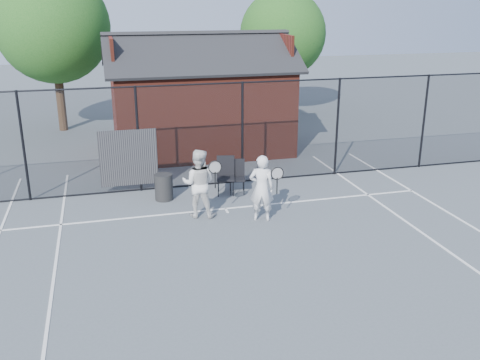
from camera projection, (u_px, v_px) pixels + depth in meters
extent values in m
plane|color=#4F565A|center=(258.00, 260.00, 11.23)|extent=(80.00, 80.00, 0.00)
cube|color=silver|center=(225.00, 209.00, 13.97)|extent=(11.00, 0.06, 0.01)
cube|color=silver|center=(45.00, 347.00, 8.40)|extent=(0.06, 18.00, 0.01)
cube|color=silver|center=(227.00, 211.00, 13.84)|extent=(0.06, 0.30, 0.01)
cylinder|color=black|center=(23.00, 147.00, 14.12)|extent=(0.07, 0.07, 3.00)
cylinder|color=black|center=(138.00, 140.00, 14.84)|extent=(0.07, 0.07, 3.00)
cylinder|color=black|center=(242.00, 133.00, 15.57)|extent=(0.07, 0.07, 3.00)
cylinder|color=black|center=(337.00, 127.00, 16.30)|extent=(0.07, 0.07, 3.00)
cylinder|color=black|center=(424.00, 122.00, 17.03)|extent=(0.07, 0.07, 3.00)
cylinder|color=black|center=(208.00, 84.00, 14.86)|extent=(22.00, 0.04, 0.04)
cylinder|color=black|center=(210.00, 184.00, 15.80)|extent=(22.00, 0.04, 0.04)
cube|color=black|center=(209.00, 135.00, 15.33)|extent=(22.00, 3.00, 0.01)
cube|color=black|center=(129.00, 158.00, 14.91)|extent=(1.60, 0.04, 1.60)
cube|color=#5F2216|center=(200.00, 109.00, 19.12)|extent=(6.00, 4.00, 3.00)
cube|color=black|center=(204.00, 53.00, 17.55)|extent=(6.50, 2.36, 1.32)
cube|color=black|center=(193.00, 48.00, 19.38)|extent=(6.50, 2.36, 1.32)
cube|color=#5F2216|center=(111.00, 53.00, 17.75)|extent=(0.10, 2.80, 1.06)
cube|color=#5F2216|center=(279.00, 49.00, 19.18)|extent=(0.10, 2.80, 1.06)
cylinder|color=#322514|center=(61.00, 100.00, 22.10)|extent=(0.36, 0.36, 2.52)
sphere|color=#134413|center=(53.00, 26.00, 21.16)|extent=(4.48, 4.48, 4.48)
cylinder|color=#322514|center=(282.00, 90.00, 25.49)|extent=(0.36, 0.36, 2.23)
sphere|color=#134413|center=(283.00, 34.00, 24.66)|extent=(3.97, 3.97, 3.97)
imported|color=silver|center=(262.00, 188.00, 13.02)|extent=(0.71, 0.58, 1.67)
torus|color=black|center=(277.00, 173.00, 12.64)|extent=(0.33, 0.03, 0.33)
cylinder|color=black|center=(277.00, 186.00, 12.74)|extent=(0.03, 0.03, 0.40)
imported|color=silver|center=(199.00, 183.00, 13.25)|extent=(1.01, 0.90, 1.73)
torus|color=black|center=(215.00, 167.00, 12.85)|extent=(0.34, 0.03, 0.34)
cylinder|color=black|center=(215.00, 180.00, 12.96)|extent=(0.03, 0.03, 0.42)
cube|color=black|center=(237.00, 177.00, 14.98)|extent=(0.53, 0.55, 0.93)
cube|color=black|center=(226.00, 176.00, 14.89)|extent=(0.60, 0.62, 1.04)
cylinder|color=#242424|center=(164.00, 187.00, 14.52)|extent=(0.50, 0.50, 0.72)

